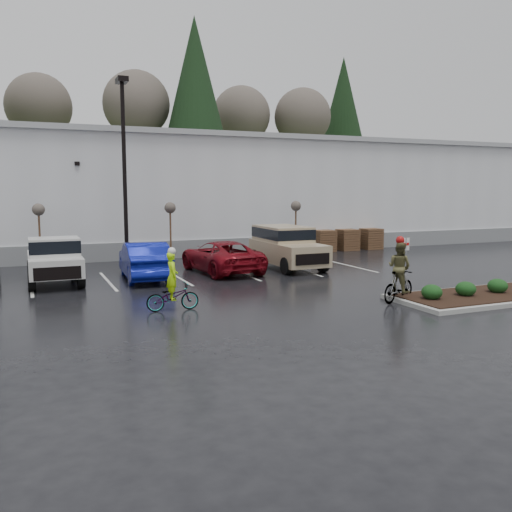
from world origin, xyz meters
name	(u,v)px	position (x,y,z in m)	size (l,w,h in m)	color
ground	(314,308)	(0.00, 0.00, 0.00)	(120.00, 120.00, 0.00)	black
warehouse	(159,192)	(0.00, 21.99, 3.65)	(60.50, 15.50, 7.20)	silver
wooded_ridge	(111,197)	(0.00, 45.00, 3.00)	(80.00, 25.00, 6.00)	#2C411B
lamppost	(124,152)	(-4.00, 12.00, 5.69)	(0.50, 1.00, 9.22)	black
sapling_west	(39,213)	(-8.00, 13.00, 2.73)	(0.60, 0.60, 3.20)	#442B1B
sapling_mid	(170,211)	(-1.50, 13.00, 2.73)	(0.60, 0.60, 3.20)	#442B1B
sapling_east	(296,209)	(6.00, 13.00, 2.73)	(0.60, 0.60, 3.20)	#442B1B
pallet_stack_a	(324,241)	(8.50, 14.00, 0.68)	(1.20, 1.20, 1.35)	#442B1B
pallet_stack_b	(347,240)	(10.20, 14.00, 0.68)	(1.20, 1.20, 1.35)	#442B1B
pallet_stack_c	(371,239)	(12.00, 14.00, 0.68)	(1.20, 1.20, 1.35)	#442B1B
curb_island	(497,295)	(7.00, -1.00, 0.07)	(8.00, 3.00, 0.15)	gray
mulch_bed	(497,293)	(7.00, -1.00, 0.17)	(7.60, 2.60, 0.04)	black
shrub_a	(432,292)	(4.00, -1.00, 0.41)	(0.70, 0.70, 0.52)	black
shrub_b	(466,289)	(5.50, -1.00, 0.41)	(0.70, 0.70, 0.52)	black
shrub_c	(498,286)	(7.00, -1.00, 0.41)	(0.70, 0.70, 0.52)	black
fire_lane_sign	(405,259)	(3.80, 0.20, 1.41)	(0.30, 0.05, 2.20)	gray
pickup_white	(54,259)	(-7.59, 8.63, 0.98)	(2.10, 5.20, 1.96)	beige
car_blue	(144,260)	(-3.93, 8.01, 0.82)	(1.73, 4.96, 1.63)	navy
car_red	(221,256)	(-0.22, 8.55, 0.74)	(2.46, 5.34, 1.48)	maroon
suv_tan	(288,247)	(3.23, 8.46, 1.03)	(2.20, 5.10, 2.06)	tan
cyclist_hivis	(173,291)	(-4.35, 1.50, 0.65)	(1.72, 0.67, 2.05)	#3F3F44
cyclist_olive	(399,278)	(3.19, -0.26, 0.84)	(1.83, 1.14, 2.29)	#3F3F44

